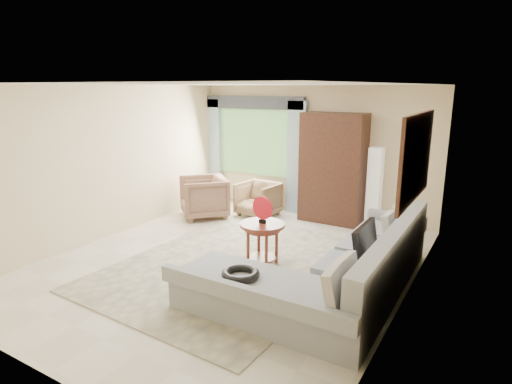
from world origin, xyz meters
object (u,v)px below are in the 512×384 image
Objects in this scene: coffee_table at (262,243)px; armchair_right at (258,199)px; armoire at (333,168)px; potted_plant at (212,191)px; sectional_sofa at (340,276)px; floor_lamp at (374,188)px; armchair_left at (204,197)px; tv_screen at (366,244)px.

coffee_table is 2.52m from armchair_right.
coffee_table is at bearing -91.72° from armoire.
potted_plant is 0.26× the size of armoire.
armoire is (-1.23, 2.90, 0.77)m from sectional_sofa.
sectional_sofa is 4.98m from potted_plant.
armchair_right is 2.30m from floor_lamp.
potted_plant is (-4.08, 2.85, -0.02)m from sectional_sofa.
armchair_right is 0.51× the size of floor_lamp.
armchair_right is 1.63m from armoire.
armchair_right is at bearing 121.86° from coffee_table.
armchair_left is at bearing 145.89° from coffee_table.
potted_plant is at bearing 137.84° from coffee_table.
armoire is at bearing 67.78° from armchair_left.
potted_plant is (-2.77, 2.51, -0.08)m from coffee_table.
tv_screen is at bearing 18.75° from armchair_left.
armchair_right is (0.90, 0.63, -0.06)m from armchair_left.
sectional_sofa is at bearing -158.55° from tv_screen.
tv_screen is at bearing -8.32° from coffee_table.
armoire is 1.40× the size of floor_lamp.
armchair_left is (-3.54, 1.85, 0.13)m from sectional_sofa.
armoire is 0.86m from floor_lamp.
potted_plant is at bearing -178.28° from floor_lamp.
armchair_right is 0.36× the size of armoire.
armchair_right is (-2.91, 2.37, -0.37)m from tv_screen.
armoire is at bearing 88.28° from coffee_table.
potted_plant is (-4.35, 2.74, -0.45)m from tv_screen.
coffee_table is 0.86× the size of armchair_right.
potted_plant is at bearing 147.78° from tv_screen.
armchair_right is at bearing -167.74° from floor_lamp.
floor_lamp reaches higher than coffee_table.
armchair_right is at bearing -14.37° from potted_plant.
coffee_table is at bearing 9.22° from armchair_left.
armoire is (-1.50, 2.79, 0.33)m from tv_screen.
armchair_left is (-3.81, 1.74, -0.31)m from tv_screen.
armchair_left is 0.60× the size of floor_lamp.
sectional_sofa is at bearing -37.71° from armchair_right.
sectional_sofa is at bearing -14.36° from coffee_table.
coffee_table is 0.31× the size of armoire.
floor_lamp is (2.21, 0.48, 0.40)m from armchair_right.
armoire is at bearing 113.06° from sectional_sofa.
tv_screen is 0.97× the size of armchair_right.
armchair_left is 1.19× the size of armchair_right.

